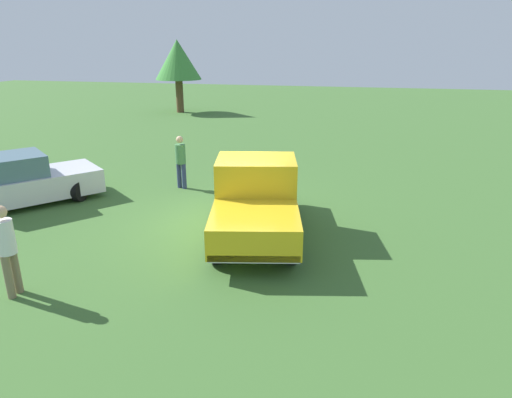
% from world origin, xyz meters
% --- Properties ---
extents(ground_plane, '(80.00, 80.00, 0.00)m').
position_xyz_m(ground_plane, '(0.00, 0.00, 0.00)').
color(ground_plane, '#3D662D').
extents(pickup_truck, '(4.89, 2.77, 1.81)m').
position_xyz_m(pickup_truck, '(0.52, 0.88, 0.94)').
color(pickup_truck, black).
rests_on(pickup_truck, ground_plane).
extents(sedan_near, '(4.46, 4.10, 1.45)m').
position_xyz_m(sedan_near, '(0.11, -6.18, 0.66)').
color(sedan_near, black).
rests_on(sedan_near, ground_plane).
extents(person_bystander, '(0.34, 0.33, 1.74)m').
position_xyz_m(person_bystander, '(4.34, -2.76, 0.98)').
color(person_bystander, '#7A6B51').
rests_on(person_bystander, ground_plane).
extents(person_visitor, '(0.40, 0.40, 1.67)m').
position_xyz_m(person_visitor, '(-2.44, -2.23, 0.94)').
color(person_visitor, navy).
rests_on(person_visitor, ground_plane).
extents(tree_back_right, '(3.00, 3.00, 4.65)m').
position_xyz_m(tree_back_right, '(-18.26, -8.71, 3.34)').
color(tree_back_right, brown).
rests_on(tree_back_right, ground_plane).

